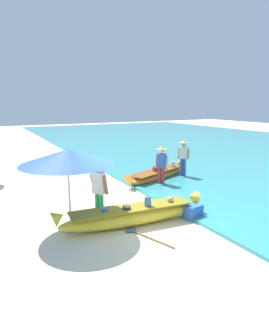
# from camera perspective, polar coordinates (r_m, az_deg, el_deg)

# --- Properties ---
(ground_plane) EXTENTS (80.00, 80.00, 0.00)m
(ground_plane) POSITION_cam_1_polar(r_m,az_deg,el_deg) (8.55, -1.46, -10.56)
(ground_plane) COLOR beige
(sea) EXTENTS (24.00, 56.00, 0.10)m
(sea) POSITION_cam_1_polar(r_m,az_deg,el_deg) (23.09, 20.65, 3.60)
(sea) COLOR teal
(sea) RESTS_ON ground
(boat_yellow_foreground) EXTENTS (4.44, 1.02, 0.81)m
(boat_yellow_foreground) POSITION_cam_1_polar(r_m,az_deg,el_deg) (8.25, -0.52, -9.24)
(boat_yellow_foreground) COLOR yellow
(boat_yellow_foreground) RESTS_ON ground
(boat_orange_midground) EXTENTS (3.93, 2.02, 0.73)m
(boat_orange_midground) POSITION_cam_1_polar(r_m,az_deg,el_deg) (12.98, 4.53, -1.26)
(boat_orange_midground) COLOR orange
(boat_orange_midground) RESTS_ON ground
(person_vendor_hatted) EXTENTS (0.53, 0.52, 1.67)m
(person_vendor_hatted) POSITION_cam_1_polar(r_m,az_deg,el_deg) (11.95, 5.29, 0.99)
(person_vendor_hatted) COLOR #B2383D
(person_vendor_hatted) RESTS_ON ground
(person_tourist_customer) EXTENTS (0.47, 0.58, 1.71)m
(person_tourist_customer) POSITION_cam_1_polar(r_m,az_deg,el_deg) (8.36, -7.00, -4.16)
(person_tourist_customer) COLOR green
(person_tourist_customer) RESTS_ON ground
(person_vendor_assistant) EXTENTS (0.51, 0.53, 1.75)m
(person_vendor_assistant) POSITION_cam_1_polar(r_m,az_deg,el_deg) (13.36, 9.57, 2.34)
(person_vendor_assistant) COLOR #3D5BA8
(person_vendor_assistant) RESTS_ON ground
(patio_umbrella_large) EXTENTS (2.47, 2.47, 2.21)m
(patio_umbrella_large) POSITION_cam_1_polar(r_m,az_deg,el_deg) (7.65, -13.07, 2.07)
(patio_umbrella_large) COLOR #B7B7BC
(patio_umbrella_large) RESTS_ON ground
(cooler_box) EXTENTS (0.59, 0.43, 0.42)m
(cooler_box) POSITION_cam_1_polar(r_m,az_deg,el_deg) (8.87, 11.47, -8.48)
(cooler_box) COLOR blue
(cooler_box) RESTS_ON ground
(paddle) EXTENTS (0.69, 1.53, 0.05)m
(paddle) POSITION_cam_1_polar(r_m,az_deg,el_deg) (7.70, 1.74, -13.06)
(paddle) COLOR #8E6B47
(paddle) RESTS_ON ground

